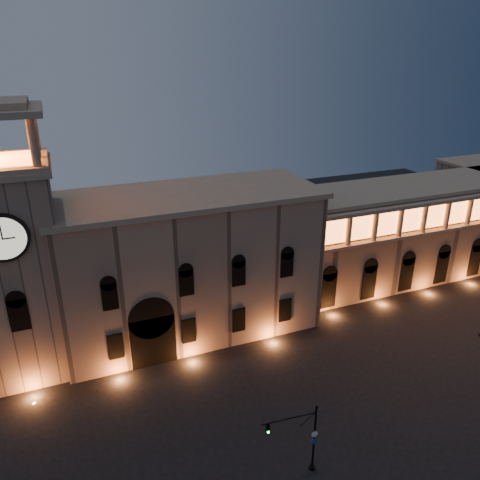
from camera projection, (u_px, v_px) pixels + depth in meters
The scene contains 5 objects.
ground at pixel (284, 449), 41.13m from camera, with size 160.00×160.00×0.00m, color black.
government_building at pixel (189, 264), 55.92m from camera, with size 30.80×12.80×17.60m.
clock_tower at pixel (14, 263), 47.35m from camera, with size 9.80×9.80×32.40m.
colonnade_wing at pixel (405, 231), 69.89m from camera, with size 40.60×11.50×14.50m.
traffic_light at pixel (305, 439), 37.66m from camera, with size 4.89×0.74×6.72m.
Camera 1 is at (-15.18, -27.36, 32.67)m, focal length 35.00 mm.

